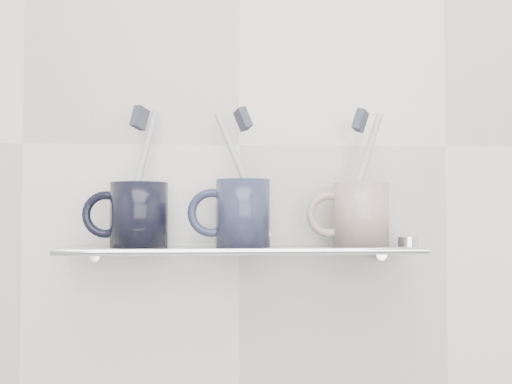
{
  "coord_description": "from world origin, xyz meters",
  "views": [
    {
      "loc": [
        -0.05,
        0.14,
        1.15
      ],
      "look_at": [
        0.02,
        1.04,
        1.18
      ],
      "focal_mm": 45.0,
      "sensor_mm": 36.0,
      "label": 1
    }
  ],
  "objects": [
    {
      "name": "mug_center",
      "position": [
        0.0,
        1.04,
        1.15
      ],
      "size": [
        0.09,
        0.09,
        0.09
      ],
      "primitive_type": "cylinder",
      "rotation": [
        0.0,
        0.0,
        0.19
      ],
      "color": "#1B1E32",
      "rests_on": "shelf_glass"
    },
    {
      "name": "bristles_center",
      "position": [
        0.0,
        1.04,
        1.28
      ],
      "size": [
        0.03,
        0.03,
        0.04
      ],
      "primitive_type": "cube",
      "rotation": [
        -0.22,
        -0.34,
        0.39
      ],
      "color": "#333843",
      "rests_on": "toothbrush_center"
    },
    {
      "name": "bracket_left",
      "position": [
        -0.21,
        1.09,
        1.09
      ],
      "size": [
        0.02,
        0.03,
        0.02
      ],
      "primitive_type": "cylinder",
      "rotation": [
        1.57,
        0.0,
        0.0
      ],
      "color": "silver",
      "rests_on": "wall_back"
    },
    {
      "name": "toothbrush_center",
      "position": [
        0.0,
        1.04,
        1.2
      ],
      "size": [
        0.08,
        0.03,
        0.18
      ],
      "primitive_type": "cylinder",
      "rotation": [
        -0.22,
        -0.34,
        0.39
      ],
      "color": "#B3B3B6",
      "rests_on": "mug_center"
    },
    {
      "name": "bristles_right",
      "position": [
        0.17,
        1.04,
        1.28
      ],
      "size": [
        0.03,
        0.03,
        0.04
      ],
      "primitive_type": "cube",
      "rotation": [
        -0.2,
        0.25,
        -0.61
      ],
      "color": "#333843",
      "rests_on": "toothbrush_right"
    },
    {
      "name": "mug_left_handle",
      "position": [
        -0.19,
        1.04,
        1.14
      ],
      "size": [
        0.07,
        0.01,
        0.07
      ],
      "primitive_type": "torus",
      "rotation": [
        1.57,
        0.0,
        0.0
      ],
      "color": "black",
      "rests_on": "mug_left"
    },
    {
      "name": "bristles_left",
      "position": [
        -0.14,
        1.04,
        1.28
      ],
      "size": [
        0.03,
        0.03,
        0.04
      ],
      "primitive_type": "cube",
      "rotation": [
        -0.27,
        0.06,
        -0.66
      ],
      "color": "#333843",
      "rests_on": "toothbrush_left"
    },
    {
      "name": "shelf_rail",
      "position": [
        0.0,
        0.98,
        1.1
      ],
      "size": [
        0.5,
        0.01,
        0.01
      ],
      "primitive_type": "cylinder",
      "rotation": [
        0.0,
        1.57,
        0.0
      ],
      "color": "silver",
      "rests_on": "shelf_glass"
    },
    {
      "name": "shelf_glass",
      "position": [
        0.0,
        1.04,
        1.1
      ],
      "size": [
        0.5,
        0.12,
        0.01
      ],
      "primitive_type": "cube",
      "color": "silver",
      "rests_on": "wall_back"
    },
    {
      "name": "mug_left",
      "position": [
        -0.14,
        1.04,
        1.14
      ],
      "size": [
        0.09,
        0.09,
        0.09
      ],
      "primitive_type": "cylinder",
      "rotation": [
        0.0,
        0.0,
        0.17
      ],
      "color": "black",
      "rests_on": "shelf_glass"
    },
    {
      "name": "toothbrush_right",
      "position": [
        0.17,
        1.04,
        1.2
      ],
      "size": [
        0.07,
        0.02,
        0.18
      ],
      "primitive_type": "cylinder",
      "rotation": [
        -0.2,
        0.25,
        -0.61
      ],
      "color": "beige",
      "rests_on": "mug_right"
    },
    {
      "name": "wall_back",
      "position": [
        0.0,
        1.1,
        1.25
      ],
      "size": [
        2.5,
        0.0,
        2.5
      ],
      "primitive_type": "plane",
      "rotation": [
        1.57,
        0.0,
        0.0
      ],
      "color": "silver",
      "rests_on": "ground"
    },
    {
      "name": "toothbrush_left",
      "position": [
        -0.14,
        1.04,
        1.2
      ],
      "size": [
        0.05,
        0.05,
        0.19
      ],
      "primitive_type": "cylinder",
      "rotation": [
        -0.27,
        0.06,
        -0.66
      ],
      "color": "#AFACB9",
      "rests_on": "mug_left"
    },
    {
      "name": "bracket_right",
      "position": [
        0.21,
        1.09,
        1.09
      ],
      "size": [
        0.02,
        0.03,
        0.02
      ],
      "primitive_type": "cylinder",
      "rotation": [
        1.57,
        0.0,
        0.0
      ],
      "color": "silver",
      "rests_on": "wall_back"
    },
    {
      "name": "mug_right",
      "position": [
        0.17,
        1.04,
        1.15
      ],
      "size": [
        0.09,
        0.09,
        0.09
      ],
      "primitive_type": "cylinder",
      "rotation": [
        0.0,
        0.0,
        -0.09
      ],
      "color": "silver",
      "rests_on": "shelf_glass"
    },
    {
      "name": "mug_center_handle",
      "position": [
        -0.04,
        1.04,
        1.15
      ],
      "size": [
        0.07,
        0.01,
        0.07
      ],
      "primitive_type": "torus",
      "rotation": [
        1.57,
        0.0,
        0.0
      ],
      "color": "#1B1E32",
      "rests_on": "mug_center"
    },
    {
      "name": "mug_right_handle",
      "position": [
        0.13,
        1.04,
        1.15
      ],
      "size": [
        0.07,
        0.01,
        0.07
      ],
      "primitive_type": "torus",
      "rotation": [
        1.57,
        0.0,
        0.0
      ],
      "color": "silver",
      "rests_on": "mug_right"
    },
    {
      "name": "chrome_cap",
      "position": [
        0.24,
        1.04,
        1.11
      ],
      "size": [
        0.03,
        0.03,
        0.01
      ],
      "primitive_type": "cylinder",
      "color": "silver",
      "rests_on": "shelf_glass"
    }
  ]
}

